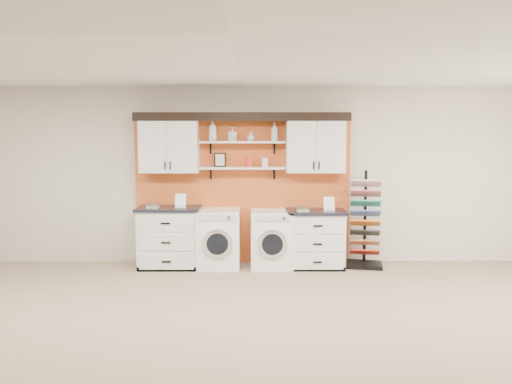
{
  "coord_description": "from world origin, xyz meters",
  "views": [
    {
      "loc": [
        0.19,
        -3.95,
        2.01
      ],
      "look_at": [
        0.21,
        2.3,
        1.32
      ],
      "focal_mm": 35.0,
      "sensor_mm": 36.0,
      "label": 1
    }
  ],
  "objects_px": {
    "washer": "(219,238)",
    "sample_rack": "(365,235)",
    "dryer": "(272,239)",
    "base_cabinet_left": "(169,237)",
    "base_cabinet_right": "(315,239)"
  },
  "relations": [
    {
      "from": "washer",
      "to": "sample_rack",
      "type": "xyz_separation_m",
      "value": [
        2.27,
        0.04,
        0.04
      ]
    },
    {
      "from": "dryer",
      "to": "base_cabinet_left",
      "type": "bearing_deg",
      "value": 179.88
    },
    {
      "from": "washer",
      "to": "dryer",
      "type": "bearing_deg",
      "value": 0.0
    },
    {
      "from": "washer",
      "to": "sample_rack",
      "type": "bearing_deg",
      "value": 0.89
    },
    {
      "from": "washer",
      "to": "dryer",
      "type": "relative_size",
      "value": 1.01
    },
    {
      "from": "dryer",
      "to": "sample_rack",
      "type": "bearing_deg",
      "value": 1.39
    },
    {
      "from": "dryer",
      "to": "sample_rack",
      "type": "xyz_separation_m",
      "value": [
        1.45,
        0.04,
        0.05
      ]
    },
    {
      "from": "base_cabinet_left",
      "to": "dryer",
      "type": "relative_size",
      "value": 1.08
    },
    {
      "from": "base_cabinet_right",
      "to": "base_cabinet_left",
      "type": "bearing_deg",
      "value": -180.0
    },
    {
      "from": "base_cabinet_left",
      "to": "base_cabinet_right",
      "type": "bearing_deg",
      "value": 0.0
    },
    {
      "from": "dryer",
      "to": "sample_rack",
      "type": "distance_m",
      "value": 1.45
    },
    {
      "from": "base_cabinet_left",
      "to": "dryer",
      "type": "xyz_separation_m",
      "value": [
        1.58,
        -0.0,
        -0.03
      ]
    },
    {
      "from": "base_cabinet_right",
      "to": "washer",
      "type": "height_order",
      "value": "washer"
    },
    {
      "from": "base_cabinet_right",
      "to": "dryer",
      "type": "xyz_separation_m",
      "value": [
        -0.68,
        -0.0,
        -0.0
      ]
    },
    {
      "from": "base_cabinet_left",
      "to": "sample_rack",
      "type": "bearing_deg",
      "value": 0.6
    }
  ]
}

